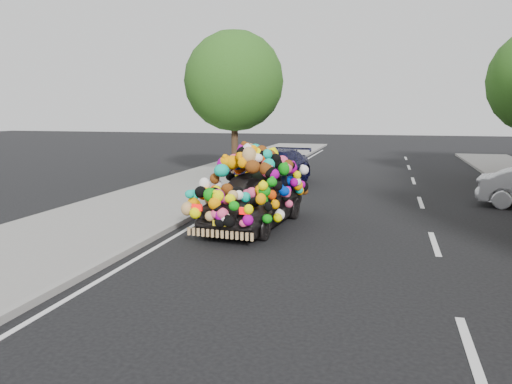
{
  "coord_description": "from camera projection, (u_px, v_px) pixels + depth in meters",
  "views": [
    {
      "loc": [
        2.56,
        -10.93,
        2.79
      ],
      "look_at": [
        -0.34,
        0.03,
        0.95
      ],
      "focal_mm": 35.0,
      "sensor_mm": 36.0,
      "label": 1
    }
  ],
  "objects": [
    {
      "name": "ground",
      "position": [
        270.0,
        233.0,
        11.52
      ],
      "size": [
        100.0,
        100.0,
        0.0
      ],
      "primitive_type": "plane",
      "color": "black",
      "rests_on": "ground"
    },
    {
      "name": "sidewalk",
      "position": [
        105.0,
        220.0,
        12.6
      ],
      "size": [
        4.0,
        60.0,
        0.12
      ],
      "primitive_type": "cube",
      "color": "gray",
      "rests_on": "ground"
    },
    {
      "name": "kerb",
      "position": [
        176.0,
        225.0,
        12.11
      ],
      "size": [
        0.15,
        60.0,
        0.13
      ],
      "primitive_type": "cube",
      "color": "gray",
      "rests_on": "ground"
    },
    {
      "name": "lane_markings",
      "position": [
        434.0,
        243.0,
        10.61
      ],
      "size": [
        6.0,
        50.0,
        0.01
      ],
      "primitive_type": null,
      "color": "silver",
      "rests_on": "ground"
    },
    {
      "name": "tree_near_sidewalk",
      "position": [
        234.0,
        81.0,
        20.9
      ],
      "size": [
        4.2,
        4.2,
        6.13
      ],
      "color": "#332114",
      "rests_on": "ground"
    },
    {
      "name": "plush_art_car",
      "position": [
        254.0,
        185.0,
        12.15
      ],
      "size": [
        2.35,
        4.34,
        2.0
      ],
      "rotation": [
        0.0,
        0.0,
        -0.1
      ],
      "color": "black",
      "rests_on": "ground"
    },
    {
      "name": "navy_sedan",
      "position": [
        274.0,
        168.0,
        18.87
      ],
      "size": [
        2.45,
        4.81,
        1.34
      ],
      "primitive_type": "imported",
      "rotation": [
        0.0,
        0.0,
        -0.13
      ],
      "color": "black",
      "rests_on": "ground"
    }
  ]
}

